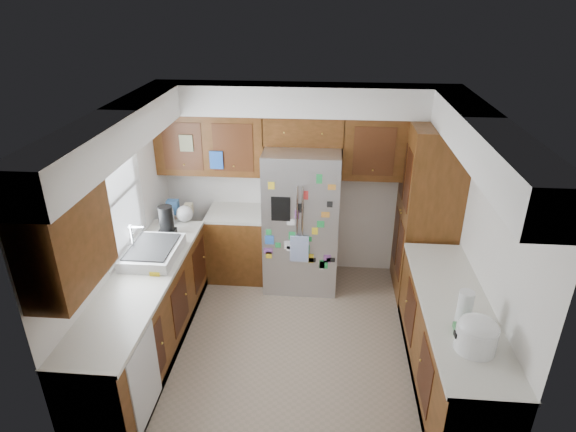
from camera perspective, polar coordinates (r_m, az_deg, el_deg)
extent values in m
plane|color=gray|center=(5.44, 0.71, -14.54)|extent=(3.60, 3.60, 0.00)
cube|color=silver|center=(6.18, 1.88, 4.16)|extent=(3.60, 0.04, 2.50)
cube|color=silver|center=(5.16, -19.56, -1.88)|extent=(0.04, 3.20, 2.50)
cube|color=silver|center=(4.96, 22.06, -3.50)|extent=(0.04, 3.20, 2.50)
cube|color=silver|center=(3.41, -1.27, -15.64)|extent=(3.60, 0.04, 2.50)
cube|color=white|center=(4.28, 0.89, 12.17)|extent=(3.60, 3.20, 0.02)
cube|color=white|center=(5.69, 1.92, 13.59)|extent=(3.60, 0.38, 0.35)
cube|color=white|center=(4.72, -19.33, 9.70)|extent=(0.38, 3.20, 0.35)
cube|color=white|center=(4.51, 21.97, 8.61)|extent=(0.38, 3.20, 0.35)
cube|color=#47290D|center=(6.02, -9.12, 8.52)|extent=(1.33, 0.34, 0.75)
cube|color=#47290D|center=(5.90, 13.03, 7.87)|extent=(1.33, 0.34, 0.75)
cube|color=#47290D|center=(3.96, -24.79, -2.80)|extent=(0.34, 0.85, 0.75)
cube|color=white|center=(5.10, -19.58, 2.12)|extent=(0.02, 0.90, 1.05)
cube|color=white|center=(5.09, -19.19, 2.11)|extent=(0.01, 1.02, 1.15)
cube|color=blue|center=(5.86, -8.49, 6.58)|extent=(0.16, 0.02, 0.22)
cube|color=#C3B795|center=(5.89, -11.97, 8.44)|extent=(0.16, 0.02, 0.20)
cube|color=#47290D|center=(5.23, -16.48, -11.47)|extent=(0.60, 2.60, 0.88)
cube|color=#47290D|center=(6.35, -5.84, -3.44)|extent=(0.75, 0.60, 0.88)
cube|color=beige|center=(4.98, -17.13, -7.21)|extent=(0.63, 2.60, 0.04)
cube|color=beige|center=(6.14, -6.03, 0.32)|extent=(0.75, 0.60, 0.04)
cube|color=black|center=(5.47, -15.97, -14.75)|extent=(0.60, 2.60, 0.10)
cube|color=silver|center=(4.52, -16.54, -18.00)|extent=(0.01, 0.58, 0.80)
cube|color=#47290D|center=(4.93, 18.54, -14.40)|extent=(0.60, 2.25, 0.88)
cube|color=beige|center=(4.66, 19.32, -10.01)|extent=(0.63, 2.25, 0.04)
cube|color=black|center=(5.18, 17.92, -17.73)|extent=(0.60, 2.25, 0.10)
cube|color=#47290D|center=(5.95, 16.17, 0.41)|extent=(0.60, 0.90, 2.15)
cube|color=#B0B0B5|center=(5.96, 1.62, -0.35)|extent=(0.90, 0.75, 1.80)
cylinder|color=silver|center=(5.55, 1.08, -0.69)|extent=(0.02, 0.02, 0.90)
cylinder|color=silver|center=(5.54, 1.70, -0.71)|extent=(0.02, 0.02, 0.90)
cube|color=black|center=(5.51, -0.87, 0.83)|extent=(0.22, 0.01, 0.30)
cube|color=white|center=(5.70, 1.35, -3.93)|extent=(0.22, 0.01, 0.34)
cube|color=red|center=(5.41, 2.02, 2.48)|extent=(0.07, 0.00, 0.10)
cube|color=#8C4C99|center=(5.77, 4.65, -5.08)|extent=(0.09, 0.00, 0.11)
cube|color=#8C4C99|center=(5.78, -2.38, -4.17)|extent=(0.11, 0.00, 0.08)
cube|color=white|center=(5.82, 4.05, -5.86)|extent=(0.06, 0.00, 0.12)
cube|color=white|center=(5.71, -0.01, -3.47)|extent=(0.09, 0.00, 0.10)
cube|color=green|center=(5.72, -1.20, -3.48)|extent=(0.07, 0.00, 0.07)
cube|color=green|center=(5.65, -2.30, -1.94)|extent=(0.06, 0.00, 0.07)
cube|color=#8C4C99|center=(5.52, 1.06, 0.19)|extent=(0.05, 0.00, 0.11)
cube|color=black|center=(5.48, 1.43, 0.93)|extent=(0.09, 0.00, 0.11)
cube|color=green|center=(5.81, 4.23, -5.75)|extent=(0.10, 0.00, 0.11)
cube|color=black|center=(5.78, 5.09, -5.21)|extent=(0.10, 0.00, 0.06)
cube|color=white|center=(5.57, 0.34, -0.76)|extent=(0.09, 0.00, 0.07)
cube|color=green|center=(5.65, 0.46, -2.37)|extent=(0.07, 0.00, 0.10)
cube|color=yellow|center=(5.80, -2.29, -4.65)|extent=(0.07, 0.00, 0.09)
cube|color=white|center=(5.73, 0.34, -3.89)|extent=(0.10, 0.00, 0.07)
cube|color=black|center=(5.45, 4.97, 1.37)|extent=(0.06, 0.00, 0.07)
cube|color=yellow|center=(5.78, 2.73, -5.04)|extent=(0.07, 0.00, 0.12)
cube|color=green|center=(5.72, 2.12, -3.93)|extent=(0.09, 0.00, 0.11)
cube|color=yellow|center=(5.40, -1.99, 3.61)|extent=(0.07, 0.00, 0.09)
cube|color=green|center=(5.56, 3.89, -0.99)|extent=(0.09, 0.00, 0.08)
cube|color=black|center=(5.79, 2.89, -5.23)|extent=(0.08, 0.00, 0.06)
cube|color=orange|center=(5.50, 4.45, 0.15)|extent=(0.10, 0.00, 0.07)
cube|color=green|center=(5.65, 2.43, -2.75)|extent=(0.08, 0.00, 0.06)
cube|color=yellow|center=(5.60, 3.20, -1.80)|extent=(0.07, 0.00, 0.09)
cube|color=blue|center=(5.70, -2.21, -2.86)|extent=(0.11, 0.00, 0.11)
cube|color=green|center=(5.33, 3.72, 4.40)|extent=(0.07, 0.00, 0.11)
cube|color=orange|center=(5.37, 5.21, 3.42)|extent=(0.09, 0.00, 0.07)
cube|color=#47290D|center=(5.80, 1.89, 10.24)|extent=(0.96, 0.34, 0.35)
sphere|color=#20519A|center=(5.73, -1.18, 13.16)|extent=(0.25, 0.25, 0.25)
cylinder|color=black|center=(5.74, 4.54, 12.64)|extent=(0.27, 0.27, 0.16)
ellipsoid|color=#333338|center=(5.73, 4.57, 13.40)|extent=(0.25, 0.25, 0.11)
cube|color=silver|center=(5.26, -15.73, -4.16)|extent=(0.52, 0.70, 0.12)
cube|color=black|center=(5.23, -15.81, -3.54)|extent=(0.44, 0.60, 0.02)
cylinder|color=silver|center=(5.25, -17.98, -2.51)|extent=(0.02, 0.02, 0.30)
cylinder|color=silver|center=(5.17, -17.56, -1.27)|extent=(0.16, 0.02, 0.02)
cube|color=yellow|center=(5.01, -15.22, -6.19)|extent=(0.10, 0.18, 0.04)
cube|color=black|center=(5.63, -14.05, -1.98)|extent=(0.18, 0.14, 0.10)
cylinder|color=black|center=(5.55, -14.26, -0.24)|extent=(0.16, 0.16, 0.28)
cylinder|color=#B0B0B5|center=(5.90, -14.04, -0.16)|extent=(0.14, 0.14, 0.20)
sphere|color=silver|center=(5.95, -12.16, 0.27)|extent=(0.20, 0.20, 0.20)
cube|color=#3F72B2|center=(6.19, -13.48, 1.06)|extent=(0.14, 0.10, 0.18)
cube|color=#BFB28C|center=(6.15, -11.68, 0.85)|extent=(0.10, 0.08, 0.14)
cylinder|color=silver|center=(5.52, -15.19, -2.66)|extent=(0.08, 0.08, 0.11)
cylinder|color=white|center=(4.13, 21.41, -13.28)|extent=(0.32, 0.32, 0.21)
ellipsoid|color=white|center=(4.07, 21.65, -12.09)|extent=(0.31, 0.31, 0.14)
cube|color=black|center=(4.08, 19.39, -13.10)|extent=(0.04, 0.06, 0.04)
cylinder|color=white|center=(4.38, 20.23, -10.01)|extent=(0.13, 0.13, 0.29)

